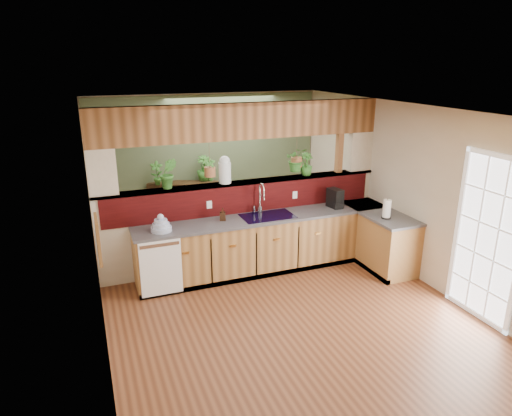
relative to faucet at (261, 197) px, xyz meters
name	(u,v)px	position (x,y,z in m)	size (l,w,h in m)	color
ground	(277,300)	(-0.20, -1.13, -1.17)	(4.60, 7.00, 0.01)	brown
ceiling	(280,112)	(-0.20, -1.13, 1.43)	(4.60, 7.00, 0.01)	brown
wall_back	(208,160)	(-0.20, 2.37, 0.13)	(4.60, 0.02, 2.60)	beige
wall_front	(502,377)	(-0.20, -4.63, 0.13)	(4.60, 0.02, 2.60)	beige
wall_left	(94,235)	(-2.50, -1.13, 0.13)	(0.02, 7.00, 2.60)	beige
wall_right	(420,194)	(2.10, -1.13, 0.13)	(0.02, 7.00, 2.60)	beige
pass_through_partition	(246,193)	(-0.17, 0.22, 0.02)	(4.60, 0.21, 2.60)	beige
pass_through_ledge	(244,182)	(-0.20, 0.22, 0.20)	(4.60, 0.21, 0.04)	brown
header_beam	(243,121)	(-0.20, 0.22, 1.16)	(4.60, 0.15, 0.55)	brown
sage_backwall	(208,160)	(-0.20, 2.35, 0.13)	(4.55, 0.02, 2.55)	#526545
countertop	(304,240)	(0.64, -0.26, -0.72)	(4.14, 1.52, 0.90)	brown
dishwasher	(161,268)	(-1.68, -0.46, -0.71)	(0.58, 0.03, 0.82)	white
navy_sink	(267,221)	(0.05, -0.15, -0.35)	(0.82, 0.50, 0.18)	black
french_door	(486,241)	(2.07, -2.43, -0.12)	(0.06, 1.02, 2.16)	white
framed_print	(98,239)	(-2.47, -1.93, 0.38)	(0.04, 0.35, 0.45)	brown
faucet	(261,197)	(0.00, 0.00, 0.00)	(0.22, 0.22, 0.50)	#B7B7B2
dish_stack	(161,226)	(-1.60, -0.21, -0.19)	(0.30, 0.30, 0.26)	#AAB7DB
soap_dispenser	(223,214)	(-0.65, -0.09, -0.17)	(0.09, 0.09, 0.19)	#3B2315
coffee_maker	(335,199)	(1.25, -0.15, -0.13)	(0.17, 0.28, 0.31)	black
paper_towel	(387,209)	(1.71, -0.90, -0.13)	(0.15, 0.15, 0.31)	black
glass_jar	(225,170)	(-0.51, 0.22, 0.43)	(0.19, 0.19, 0.43)	silver
ledge_plant_left	(168,173)	(-1.37, 0.22, 0.45)	(0.25, 0.20, 0.46)	#2D6723
ledge_plant_right	(306,164)	(0.89, 0.22, 0.41)	(0.21, 0.21, 0.37)	#2D6723
hanging_plant_a	(210,162)	(-0.74, 0.22, 0.57)	(0.20, 0.17, 0.53)	brown
hanging_plant_b	(297,149)	(0.71, 0.22, 0.67)	(0.43, 0.40, 0.51)	brown
shelving_console	(185,205)	(-0.75, 2.12, -0.67)	(1.36, 0.36, 0.90)	black
shelf_plant_a	(157,173)	(-1.26, 2.12, 0.01)	(0.24, 0.16, 0.45)	#2D6723
shelf_plant_b	(204,168)	(-0.34, 2.12, 0.03)	(0.27, 0.27, 0.49)	#2D6723
floor_plant	(247,212)	(0.35, 1.58, -0.79)	(0.68, 0.59, 0.75)	#2D6723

